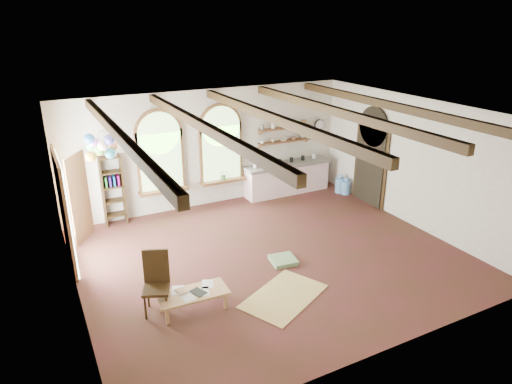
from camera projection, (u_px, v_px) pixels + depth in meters
floor at (271, 256)px, 10.11m from camera, size 8.00×8.00×0.00m
ceiling_beams at (273, 118)px, 8.99m from camera, size 6.20×6.80×0.18m
window_left at (160, 155)px, 11.77m from camera, size 1.30×0.28×2.20m
window_right at (221, 147)px, 12.49m from camera, size 1.30×0.28×2.20m
left_doorway at (65, 212)px, 9.51m from camera, size 0.10×1.90×2.50m
right_doorway at (370, 166)px, 12.64m from camera, size 0.10×1.30×2.40m
kitchen_counter at (287, 178)px, 13.57m from camera, size 2.68×0.62×0.94m
wall_shelf_lower at (285, 141)px, 13.34m from camera, size 1.70×0.24×0.04m
wall_shelf_upper at (285, 128)px, 13.19m from camera, size 1.70×0.24×0.04m
wall_clock at (319, 125)px, 13.80m from camera, size 0.32×0.04×0.32m
bookshelf at (113, 191)px, 11.39m from camera, size 0.53×0.32×1.80m
coffee_table at (193, 294)px, 8.17m from camera, size 1.27×0.63×0.36m
side_chair at (157, 295)px, 8.11m from camera, size 0.60×0.60×1.16m
floor_mat at (284, 296)px, 8.65m from camera, size 1.93×1.65×0.02m
floor_cushion at (283, 260)px, 9.86m from camera, size 0.60×0.60×0.09m
water_jug_a at (340, 185)px, 13.69m from camera, size 0.29×0.29×0.57m
water_jug_b at (346, 187)px, 13.57m from camera, size 0.27×0.27×0.52m
balloon_cluster at (102, 146)px, 9.91m from camera, size 0.74×0.78×1.14m
table_book at (177, 293)px, 8.13m from camera, size 0.21×0.27×0.02m
tablet at (198, 292)px, 8.16m from camera, size 0.29×0.34×0.01m
potted_plant_left at (164, 184)px, 11.96m from camera, size 0.27×0.23×0.30m
potted_plant_right at (223, 175)px, 12.69m from camera, size 0.27×0.23×0.30m
shelf_cup_a at (262, 142)px, 12.99m from camera, size 0.12×0.10×0.10m
shelf_cup_b at (273, 141)px, 13.14m from camera, size 0.10×0.10×0.09m
shelf_bowl_a at (283, 140)px, 13.30m from camera, size 0.22×0.22×0.05m
shelf_bowl_b at (293, 138)px, 13.44m from camera, size 0.20×0.20×0.06m
shelf_vase at (304, 135)px, 13.57m from camera, size 0.18×0.18×0.19m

